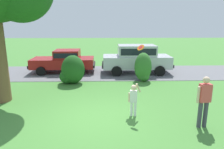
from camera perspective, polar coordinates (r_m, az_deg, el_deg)
ground_plane at (r=7.95m, az=-5.04°, el=-11.41°), size 80.00×80.00×0.00m
driveway_strip at (r=14.55m, az=-3.43°, el=0.52°), size 28.00×4.40×0.02m
shrub_near_tree at (r=12.09m, az=-10.84°, el=1.00°), size 1.44×1.28×1.62m
shrub_centre_left at (r=12.52m, az=8.46°, el=1.71°), size 1.01×1.07×1.68m
parked_sedan at (r=14.91m, az=-12.81°, el=3.81°), size 4.44×2.18×1.56m
parked_suv at (r=14.36m, az=6.69°, el=4.61°), size 4.71×2.12×1.92m
child_thrower at (r=7.77m, az=5.89°, el=-6.30°), size 0.47×0.23×1.29m
frisbee at (r=7.87m, az=7.83°, el=7.26°), size 0.31×0.27×0.27m
adult_onlooker at (r=7.46m, az=23.80°, el=-6.18°), size 0.53×0.27×1.74m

